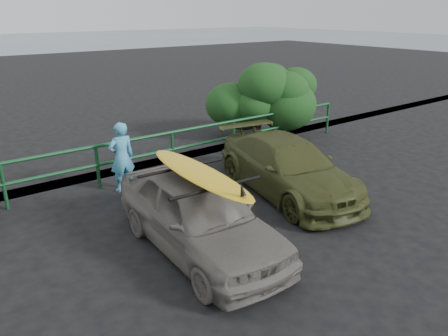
{
  "coord_description": "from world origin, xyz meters",
  "views": [
    {
      "loc": [
        -4.37,
        -4.33,
        3.92
      ],
      "look_at": [
        0.48,
        2.11,
        0.99
      ],
      "focal_mm": 35.0,
      "sensor_mm": 36.0,
      "label": 1
    }
  ],
  "objects_px": {
    "surfboard": "(199,173)",
    "olive_vehicle": "(288,167)",
    "guardrail": "(137,158)",
    "sedan": "(199,215)",
    "man": "(122,157)"
  },
  "relations": [
    {
      "from": "sedan",
      "to": "guardrail",
      "type": "bearing_deg",
      "value": 82.44
    },
    {
      "from": "guardrail",
      "to": "surfboard",
      "type": "height_order",
      "value": "surfboard"
    },
    {
      "from": "sedan",
      "to": "surfboard",
      "type": "relative_size",
      "value": 1.33
    },
    {
      "from": "sedan",
      "to": "man",
      "type": "xyz_separation_m",
      "value": [
        0.09,
        3.26,
        0.14
      ]
    },
    {
      "from": "man",
      "to": "surfboard",
      "type": "height_order",
      "value": "man"
    },
    {
      "from": "man",
      "to": "olive_vehicle",
      "type": "bearing_deg",
      "value": 142.52
    },
    {
      "from": "guardrail",
      "to": "sedan",
      "type": "bearing_deg",
      "value": -100.57
    },
    {
      "from": "olive_vehicle",
      "to": "man",
      "type": "bearing_deg",
      "value": 152.38
    },
    {
      "from": "olive_vehicle",
      "to": "surfboard",
      "type": "bearing_deg",
      "value": -151.78
    },
    {
      "from": "guardrail",
      "to": "olive_vehicle",
      "type": "height_order",
      "value": "olive_vehicle"
    },
    {
      "from": "sedan",
      "to": "olive_vehicle",
      "type": "height_order",
      "value": "sedan"
    },
    {
      "from": "man",
      "to": "sedan",
      "type": "bearing_deg",
      "value": 89.58
    },
    {
      "from": "surfboard",
      "to": "olive_vehicle",
      "type": "bearing_deg",
      "value": 20.16
    },
    {
      "from": "olive_vehicle",
      "to": "sedan",
      "type": "bearing_deg",
      "value": -151.78
    },
    {
      "from": "guardrail",
      "to": "man",
      "type": "xyz_separation_m",
      "value": [
        -0.61,
        -0.51,
        0.28
      ]
    }
  ]
}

